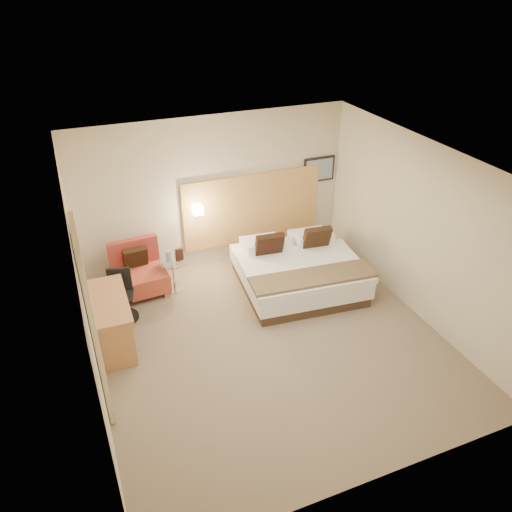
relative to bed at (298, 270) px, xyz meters
name	(u,v)px	position (x,y,z in m)	size (l,w,h in m)	color
floor	(271,341)	(-1.00, -1.17, -0.32)	(4.80, 5.00, 0.02)	#7D6B54
ceiling	(274,165)	(-1.00, -1.17, 2.40)	(4.80, 5.00, 0.02)	white
wall_back	(214,193)	(-1.00, 1.34, 1.04)	(4.80, 0.02, 2.70)	beige
wall_front	(381,392)	(-1.00, -3.68, 1.04)	(4.80, 0.02, 2.70)	beige
wall_left	(84,302)	(-3.41, -1.17, 1.04)	(0.02, 5.00, 2.70)	beige
wall_right	(421,231)	(1.41, -1.17, 1.04)	(0.02, 5.00, 2.70)	beige
headboard_panel	(253,208)	(-0.30, 1.30, 0.64)	(2.60, 0.04, 1.30)	tan
art_frame	(319,169)	(1.02, 1.31, 1.19)	(0.62, 0.03, 0.47)	black
art_canvas	(319,170)	(1.02, 1.29, 1.19)	(0.54, 0.01, 0.39)	#758CA1
lamp_arm	(197,208)	(-1.35, 1.25, 0.84)	(0.02, 0.02, 0.12)	silver
lamp_shade	(198,210)	(-1.35, 1.19, 0.84)	(0.15, 0.15, 0.15)	beige
curtain	(93,322)	(-3.36, -1.42, 0.91)	(0.06, 0.90, 2.42)	beige
bottle_a	(168,257)	(-2.03, 0.69, 0.33)	(0.06, 0.06, 0.20)	#8CACD8
bottle_b	(169,256)	(-2.00, 0.72, 0.33)	(0.06, 0.06, 0.20)	#85A3CE
menu_folder	(179,255)	(-1.84, 0.67, 0.34)	(0.13, 0.05, 0.22)	#3A1B17
bed	(298,270)	(0.00, 0.00, 0.00)	(2.10, 2.06, 0.95)	#3E2C1F
lounge_chair	(139,273)	(-2.50, 0.85, 0.04)	(0.88, 0.78, 0.87)	tan
side_table	(174,273)	(-1.96, 0.69, 0.00)	(0.54, 0.54, 0.55)	silver
desk	(110,309)	(-3.11, -0.37, 0.30)	(0.59, 1.25, 0.77)	#B97848
desk_chair	(122,299)	(-2.89, 0.21, 0.03)	(0.55, 0.55, 0.81)	black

